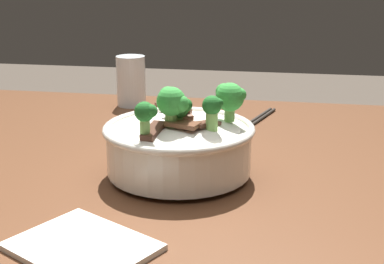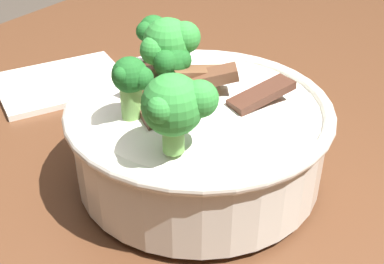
% 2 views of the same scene
% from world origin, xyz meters
% --- Properties ---
extents(dining_table, '(1.12, 1.07, 0.78)m').
position_xyz_m(dining_table, '(0.00, 0.00, 0.67)').
color(dining_table, '#56331E').
rests_on(dining_table, ground).
extents(rice_bowl, '(0.25, 0.25, 0.16)m').
position_xyz_m(rice_bowl, '(0.14, -0.01, 0.84)').
color(rice_bowl, silver).
rests_on(rice_bowl, dining_table).
extents(folded_napkin, '(0.21, 0.19, 0.01)m').
position_xyz_m(folded_napkin, '(0.07, -0.27, 0.78)').
color(folded_napkin, silver).
rests_on(folded_napkin, dining_table).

